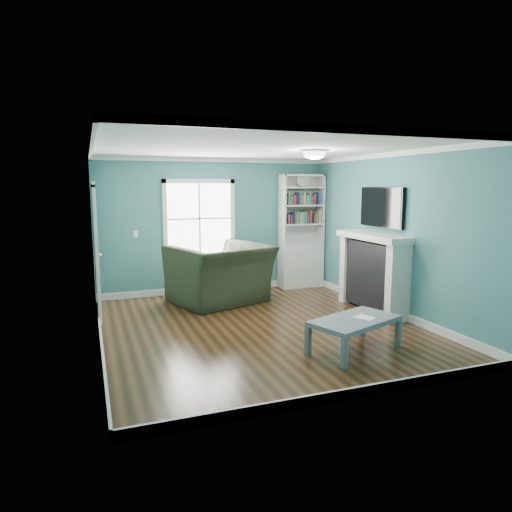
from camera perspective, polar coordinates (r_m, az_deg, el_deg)
name	(u,v)px	position (r m, az deg, el deg)	size (l,w,h in m)	color
floor	(260,327)	(6.84, 0.52, -8.85)	(5.00, 5.00, 0.00)	black
room_walls	(260,220)	(6.54, 0.54, 4.48)	(5.00, 5.00, 5.00)	teal
trim	(260,244)	(6.57, 0.54, 1.48)	(4.50, 5.00, 2.60)	white
window	(199,219)	(8.83, -7.08, 4.66)	(1.40, 0.06, 1.50)	white
bookshelf	(301,242)	(9.41, 5.61, 1.71)	(0.90, 0.35, 2.31)	silver
fireplace	(373,273)	(7.81, 14.40, -2.10)	(0.44, 1.58, 1.30)	black
tv	(382,207)	(7.76, 15.44, 5.90)	(0.06, 1.10, 0.65)	black
door	(96,250)	(7.56, -19.40, 0.68)	(0.12, 0.98, 2.17)	silver
ceiling_fixture	(314,153)	(7.00, 7.32, 12.62)	(0.38, 0.38, 0.15)	white
light_switch	(136,234)	(8.66, -14.80, 2.70)	(0.08, 0.01, 0.12)	white
recliner	(220,264)	(8.11, -4.50, -1.03)	(1.59, 1.04, 1.39)	black
coffee_table	(355,323)	(5.92, 12.23, -8.15)	(1.30, 0.99, 0.42)	#555E66
paper_sheet	(364,317)	(5.98, 13.40, -7.47)	(0.19, 0.25, 0.00)	white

